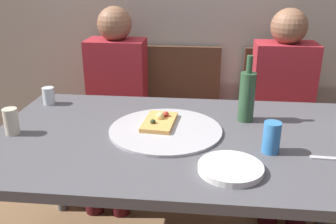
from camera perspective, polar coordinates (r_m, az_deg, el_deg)
The scene contains 13 objects.
dining_table at distance 1.58m, azimuth 2.68°, elevation -5.95°, with size 1.65×0.94×0.72m.
pizza_tray at distance 1.58m, azimuth -0.38°, elevation -2.80°, with size 0.49×0.49×0.01m, color #ADADB2.
pizza_slice_last at distance 1.63m, azimuth -1.32°, elevation -1.43°, with size 0.15×0.23×0.05m.
wine_bottle at distance 1.69m, azimuth 12.13°, elevation 2.50°, with size 0.07×0.07×0.30m.
tumbler_near at distance 1.68m, azimuth -23.11°, elevation -1.34°, with size 0.06×0.06×0.11m, color beige.
tumbler_far at distance 1.98m, azimuth -17.99°, elevation 2.39°, with size 0.06×0.06×0.09m, color silver.
soda_can at distance 1.44m, azimuth 15.74°, elevation -3.81°, with size 0.07×0.07×0.12m, color #337AC1.
plate_stack at distance 1.30m, azimuth 9.65°, elevation -8.58°, with size 0.23×0.23×0.02m, color white.
chair_left at distance 2.49m, azimuth -7.28°, elevation 0.94°, with size 0.44×0.44×0.90m.
chair_middle at distance 2.43m, azimuth 2.75°, elevation 0.57°, with size 0.44×0.44×0.90m.
chair_right at distance 2.48m, azimuth 16.51°, elevation 0.04°, with size 0.44×0.44×0.90m.
guest_in_sweater at distance 2.31m, azimuth -8.26°, elevation 2.60°, with size 0.36×0.56×1.17m.
guest_in_beanie at distance 2.29m, azimuth 17.47°, elevation 1.64°, with size 0.36×0.56×1.17m.
Camera 1 is at (0.07, -1.40, 1.38)m, focal length 39.37 mm.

